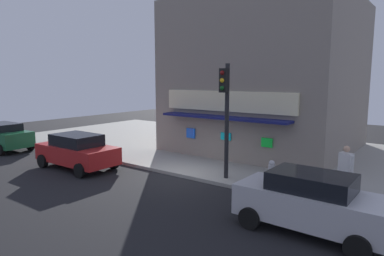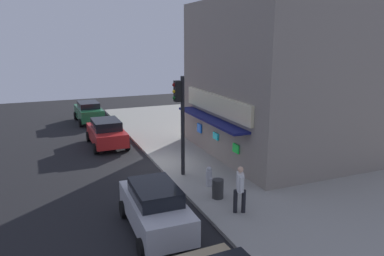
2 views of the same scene
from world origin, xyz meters
TOP-DOWN VIEW (x-y plane):
  - ground_plane at (0.00, 0.00)m, footprint 48.33×48.33m
  - sidewalk at (0.00, 6.49)m, footprint 32.22×12.97m
  - corner_building at (0.52, 7.89)m, footprint 9.55×10.14m
  - traffic_light at (2.06, 0.62)m, footprint 0.32×0.58m
  - fire_hydrant at (3.84, 1.27)m, footprint 0.51×0.27m
  - trash_can at (5.11, 1.07)m, footprint 0.47×0.47m
  - pedestrian at (6.58, 1.24)m, footprint 0.59×0.49m
  - parked_car_red at (-4.76, -1.72)m, footprint 4.23×2.12m
  - parked_car_silver at (6.42, -1.99)m, footprint 4.09×1.97m
  - parked_car_green at (-12.03, -1.87)m, footprint 4.15×2.09m

SIDE VIEW (x-z plane):
  - ground_plane at x=0.00m, z-range 0.00..0.00m
  - sidewalk at x=0.00m, z-range 0.00..0.15m
  - trash_can at x=5.11m, z-range 0.15..0.95m
  - fire_hydrant at x=3.84m, z-range 0.13..1.04m
  - parked_car_red at x=-4.76m, z-range 0.02..1.67m
  - parked_car_green at x=-12.03m, z-range 0.04..1.67m
  - parked_car_silver at x=6.42m, z-range 0.03..1.73m
  - pedestrian at x=6.58m, z-range 0.25..2.07m
  - traffic_light at x=2.06m, z-range 0.82..5.55m
  - corner_building at x=0.52m, z-range 0.14..8.54m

